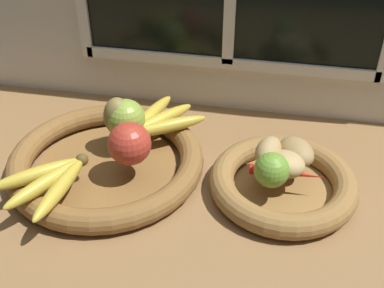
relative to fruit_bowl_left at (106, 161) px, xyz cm
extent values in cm
cube|color=olive|center=(19.47, -1.26, -3.56)|extent=(140.00, 90.00, 3.00)
cube|color=white|center=(19.47, 26.24, 9.94)|extent=(64.00, 1.20, 2.40)
cylinder|color=brown|center=(0.00, 0.00, -1.56)|extent=(27.06, 27.06, 1.00)
torus|color=brown|center=(0.00, 0.00, 0.18)|extent=(37.48, 37.48, 4.47)
cylinder|color=olive|center=(33.57, 0.00, -1.56)|extent=(18.25, 18.25, 1.00)
torus|color=olive|center=(33.57, 0.00, 0.18)|extent=(26.73, 26.73, 4.47)
sphere|color=#8CAD3D|center=(2.47, 6.18, 6.21)|extent=(7.59, 7.59, 7.59)
sphere|color=#B73828|center=(5.76, -2.02, 6.39)|extent=(7.94, 7.94, 7.94)
ellipsoid|color=olive|center=(0.93, 6.08, 6.46)|extent=(7.67, 7.65, 8.08)
ellipsoid|color=gold|center=(-8.67, -10.31, 3.73)|extent=(14.09, 12.70, 2.61)
ellipsoid|color=gold|center=(-6.22, -12.24, 3.73)|extent=(9.81, 15.77, 2.61)
ellipsoid|color=gold|center=(-3.22, -13.11, 3.73)|extent=(4.10, 16.55, 2.61)
sphere|color=brown|center=(-2.48, -4.95, 3.73)|extent=(2.35, 2.35, 2.35)
ellipsoid|color=gold|center=(10.15, 8.66, 3.75)|extent=(15.17, 11.28, 2.66)
ellipsoid|color=gold|center=(8.18, 10.73, 3.75)|extent=(11.90, 14.79, 2.66)
ellipsoid|color=gold|center=(5.62, 12.01, 3.75)|extent=(7.18, 16.51, 2.66)
sphere|color=brown|center=(3.30, 4.13, 3.75)|extent=(2.39, 2.39, 2.39)
ellipsoid|color=#A38451|center=(35.38, 3.98, 4.53)|extent=(8.88, 9.66, 4.22)
ellipsoid|color=tan|center=(30.32, 2.53, 4.85)|extent=(6.14, 8.20, 4.87)
ellipsoid|color=tan|center=(33.57, 0.00, 4.49)|extent=(8.87, 8.39, 4.13)
sphere|color=#6B9E33|center=(31.23, -3.50, 5.47)|extent=(6.11, 6.11, 6.11)
cone|color=red|center=(34.07, -1.68, 3.42)|extent=(13.28, 2.10, 2.00)
camera|label=1|loc=(30.11, -67.75, 56.31)|focal=44.61mm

